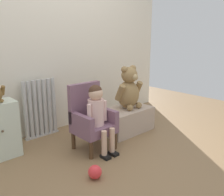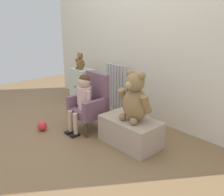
# 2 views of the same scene
# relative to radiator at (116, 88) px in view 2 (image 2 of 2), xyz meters

# --- Properties ---
(ground_plane) EXTENTS (6.00, 6.00, 0.00)m
(ground_plane) POSITION_rel_radiator_xyz_m (0.30, -1.18, -0.35)
(ground_plane) COLOR olive
(back_wall) EXTENTS (3.80, 0.05, 2.40)m
(back_wall) POSITION_rel_radiator_xyz_m (0.30, 0.13, 0.85)
(back_wall) COLOR silver
(back_wall) RESTS_ON ground_plane
(radiator) EXTENTS (0.43, 0.05, 0.71)m
(radiator) POSITION_rel_radiator_xyz_m (0.00, 0.00, 0.00)
(radiator) COLOR #B9B8B6
(radiator) RESTS_ON ground_plane
(small_dresser) EXTENTS (0.37, 0.27, 0.59)m
(small_dresser) POSITION_rel_radiator_xyz_m (-0.57, -0.21, -0.06)
(small_dresser) COLOR beige
(small_dresser) RESTS_ON ground_plane
(child_armchair) EXTENTS (0.40, 0.38, 0.72)m
(child_armchair) POSITION_rel_radiator_xyz_m (0.25, -0.67, -0.01)
(child_armchair) COLOR #785467
(child_armchair) RESTS_ON ground_plane
(child_figure) EXTENTS (0.25, 0.35, 0.73)m
(child_figure) POSITION_rel_radiator_xyz_m (0.25, -0.78, 0.12)
(child_figure) COLOR beige
(child_figure) RESTS_ON ground_plane
(low_bench) EXTENTS (0.67, 0.39, 0.30)m
(low_bench) POSITION_rel_radiator_xyz_m (0.88, -0.60, -0.20)
(low_bench) COLOR tan
(low_bench) RESTS_ON ground_plane
(large_teddy_bear) EXTENTS (0.40, 0.28, 0.54)m
(large_teddy_bear) POSITION_rel_radiator_xyz_m (0.93, -0.59, 0.19)
(large_teddy_bear) COLOR olive
(large_teddy_bear) RESTS_ON low_bench
(small_teddy_bear) EXTENTS (0.19, 0.13, 0.26)m
(small_teddy_bear) POSITION_rel_radiator_xyz_m (-0.57, -0.23, 0.35)
(small_teddy_bear) COLOR brown
(small_teddy_bear) RESTS_ON small_dresser
(toy_ball) EXTENTS (0.12, 0.12, 0.12)m
(toy_ball) POSITION_rel_radiator_xyz_m (-0.11, -1.18, -0.29)
(toy_ball) COLOR red
(toy_ball) RESTS_ON ground_plane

